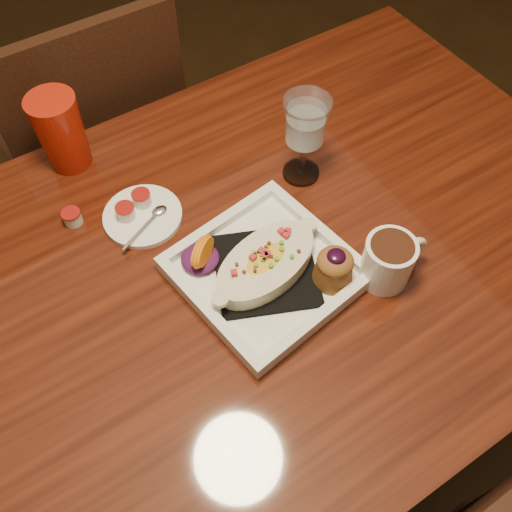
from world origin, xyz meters
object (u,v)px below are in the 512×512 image
coffee_mug (389,259)px  chair_far (100,151)px  goblet (305,126)px  table (223,304)px  plate (272,267)px  saucer (141,215)px  red_tumbler (61,132)px

coffee_mug → chair_far: bearing=112.8°
chair_far → goblet: bearing=115.7°
table → plate: 0.15m
table → saucer: bearing=107.3°
table → plate: bearing=-32.4°
plate → coffee_mug: (0.16, -0.10, 0.02)m
saucer → plate: bearing=-60.5°
table → red_tumbler: size_ratio=9.89×
plate → coffee_mug: 0.19m
table → chair_far: 0.65m
goblet → red_tumbler: goblet is taller
table → coffee_mug: 0.31m
red_tumbler → chair_far: bearing=66.3°
red_tumbler → coffee_mug: bearing=-57.2°
plate → saucer: plate is taller
chair_far → plate: (0.07, -0.68, 0.27)m
goblet → table: bearing=-154.9°
chair_far → red_tumbler: size_ratio=6.13×
goblet → chair_far: bearing=115.7°
coffee_mug → saucer: bearing=137.3°
saucer → red_tumbler: (-0.05, 0.20, 0.07)m
chair_far → saucer: bearing=82.7°
goblet → plate: bearing=-137.0°
goblet → saucer: (-0.30, 0.07, -0.11)m
red_tumbler → table: bearing=-74.1°
table → red_tumbler: bearing=105.9°
plate → coffee_mug: size_ratio=2.53×
goblet → coffee_mug: bearing=-93.2°
saucer → red_tumbler: size_ratio=0.94×
table → goblet: 0.35m
red_tumbler → goblet: bearing=-36.8°
plate → coffee_mug: bearing=-40.5°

